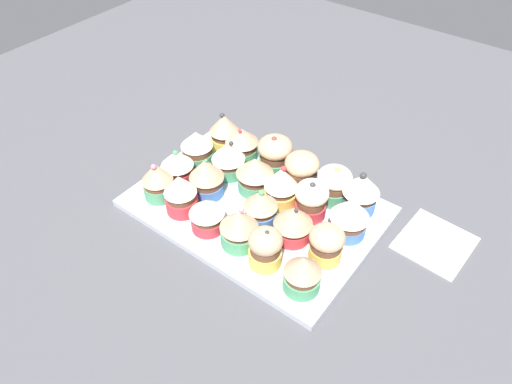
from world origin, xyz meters
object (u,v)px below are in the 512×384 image
object	(u,v)px
cupcake_13	(255,173)
cupcake_15	(311,199)
cupcake_3	(239,227)
cupcake_9	(293,222)
cupcake_2	(207,214)
cupcake_10	(326,244)
baking_tray	(256,207)
cupcake_6	(177,166)
cupcake_8	(261,207)
cupcake_19	(275,153)
cupcake_21	(334,184)
cupcake_4	(265,247)
cupcake_14	(281,185)
cupcake_20	(302,170)
cupcake_22	(361,191)
cupcake_18	(242,143)
cupcake_16	(350,216)
napkin	(435,242)
cupcake_11	(197,147)
cupcake_12	(228,158)
cupcake_5	(302,273)
cupcake_0	(157,180)
cupcake_17	(224,131)
cupcake_7	(207,176)

from	to	relation	value
cupcake_13	cupcake_15	xyz separation A→B (cm)	(11.55, 0.55, 0.02)
cupcake_3	cupcake_9	xyz separation A→B (cm)	(6.18, 6.21, -0.16)
cupcake_2	cupcake_10	xyz separation A→B (cm)	(19.06, 6.30, 0.08)
baking_tray	cupcake_3	bearing A→B (deg)	-69.70
cupcake_6	cupcake_8	distance (cm)	18.70
cupcake_19	cupcake_3	bearing A→B (deg)	-71.45
cupcake_10	cupcake_21	size ratio (longest dim) A/B	0.91
cupcake_4	cupcake_14	bearing A→B (deg)	115.20
cupcake_10	cupcake_20	bearing A→B (deg)	136.04
cupcake_22	cupcake_19	bearing A→B (deg)	-179.85
cupcake_3	cupcake_15	size ratio (longest dim) A/B	0.98
cupcake_6	cupcake_22	distance (cm)	33.17
cupcake_10	cupcake_18	world-z (taller)	cupcake_18
cupcake_16	napkin	world-z (taller)	cupcake_16
cupcake_8	cupcake_21	world-z (taller)	cupcake_8
cupcake_8	cupcake_13	size ratio (longest dim) A/B	1.08
cupcake_11	cupcake_12	distance (cm)	7.02
cupcake_4	cupcake_5	world-z (taller)	cupcake_4
cupcake_0	cupcake_19	world-z (taller)	same
cupcake_12	cupcake_0	bearing A→B (deg)	-116.05
cupcake_4	cupcake_9	xyz separation A→B (cm)	(0.41, 6.98, -0.02)
cupcake_13	cupcake_22	bearing A→B (deg)	21.27
baking_tray	cupcake_16	distance (cm)	17.20
cupcake_15	cupcake_12	bearing A→B (deg)	-179.78
cupcake_8	cupcake_0	bearing A→B (deg)	-163.17
cupcake_2	cupcake_4	bearing A→B (deg)	-0.67
cupcake_8	cupcake_12	size ratio (longest dim) A/B	1.02
cupcake_17	cupcake_4	bearing A→B (deg)	-38.32
cupcake_12	cupcake_19	xyz separation A→B (cm)	(6.12, 6.30, 0.03)
cupcake_20	napkin	size ratio (longest dim) A/B	0.62
cupcake_11	cupcake_20	bearing A→B (deg)	18.09
cupcake_3	cupcake_17	bearing A→B (deg)	135.07
cupcake_10	cupcake_11	world-z (taller)	cupcake_11
cupcake_3	cupcake_22	bearing A→B (deg)	57.79
cupcake_19	cupcake_17	bearing A→B (deg)	-178.24
cupcake_3	cupcake_20	size ratio (longest dim) A/B	1.05
cupcake_22	napkin	size ratio (longest dim) A/B	0.72
cupcake_4	cupcake_7	distance (cm)	18.96
baking_tray	cupcake_12	xyz separation A→B (cm)	(-9.13, 3.57, 4.40)
cupcake_20	cupcake_3	bearing A→B (deg)	-90.96
cupcake_3	cupcake_13	size ratio (longest dim) A/B	1.05
cupcake_12	cupcake_17	size ratio (longest dim) A/B	0.94
baking_tray	cupcake_13	distance (cm)	5.94
cupcake_10	cupcake_13	xyz separation A→B (cm)	(-18.57, 6.13, 0.37)
cupcake_6	cupcake_21	distance (cm)	28.49
cupcake_15	cupcake_20	distance (cm)	7.63
cupcake_14	cupcake_21	xyz separation A→B (cm)	(7.00, 6.19, -0.34)
cupcake_14	cupcake_20	distance (cm)	5.72
cupcake_17	cupcake_18	bearing A→B (deg)	-7.93
baking_tray	cupcake_4	size ratio (longest dim) A/B	5.84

